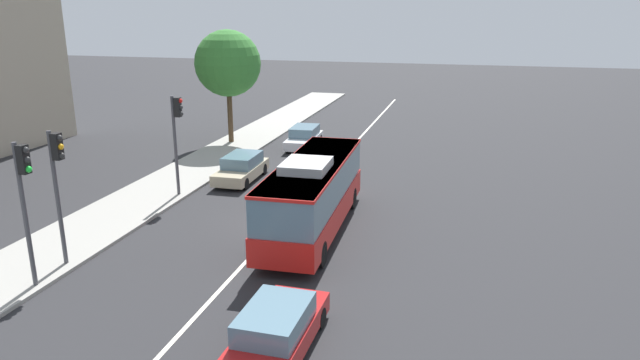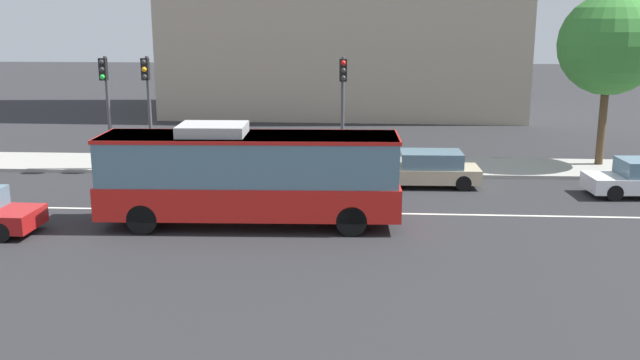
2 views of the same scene
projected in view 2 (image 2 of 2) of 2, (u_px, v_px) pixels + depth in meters
ground_plane at (271, 212)px, 25.41m from camera, size 160.00×160.00×0.00m
sidewalk_kerb at (292, 165)px, 32.98m from camera, size 80.00×3.87×0.14m
lane_centre_line at (271, 212)px, 25.41m from camera, size 76.00×0.16×0.01m
transit_bus at (249, 173)px, 23.42m from camera, size 10.08×2.83×3.46m
sedan_beige at (426, 169)px, 29.09m from camera, size 4.53×1.89×1.46m
traffic_light_near_corner at (148, 94)px, 31.03m from camera, size 0.32×0.62×5.20m
traffic_light_mid_block at (343, 95)px, 30.46m from camera, size 0.34×0.62×5.20m
traffic_light_far_corner at (106, 94)px, 30.98m from camera, size 0.33×0.62×5.20m
street_tree_kerbside_left at (610, 45)px, 31.60m from camera, size 4.58×4.58×7.96m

